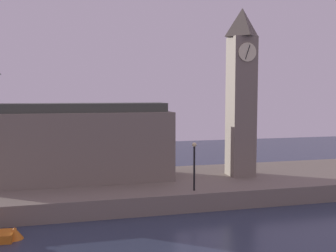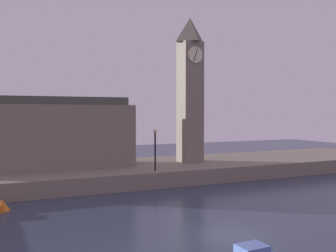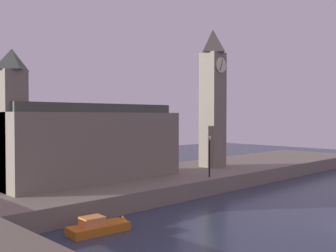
{
  "view_description": "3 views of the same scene",
  "coord_description": "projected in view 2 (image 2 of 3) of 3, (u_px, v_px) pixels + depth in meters",
  "views": [
    {
      "loc": [
        -8.06,
        -15.35,
        9.43
      ],
      "look_at": [
        -0.07,
        15.88,
        6.78
      ],
      "focal_mm": 42.68,
      "sensor_mm": 36.0,
      "label": 1
    },
    {
      "loc": [
        -12.48,
        -18.71,
        7.03
      ],
      "look_at": [
        3.17,
        14.96,
        5.71
      ],
      "focal_mm": 42.13,
      "sensor_mm": 36.0,
      "label": 2
    },
    {
      "loc": [
        -27.76,
        -9.47,
        7.44
      ],
      "look_at": [
        -1.64,
        17.27,
        6.48
      ],
      "focal_mm": 42.51,
      "sensor_mm": 36.0,
      "label": 3
    }
  ],
  "objects": [
    {
      "name": "far_embankment",
      "position": [
        119.0,
        173.0,
        40.56
      ],
      "size": [
        70.0,
        12.0,
        1.5
      ],
      "primitive_type": "cube",
      "color": "slate",
      "rests_on": "ground"
    },
    {
      "name": "ground_plane",
      "position": [
        228.0,
        235.0,
        22.46
      ],
      "size": [
        120.0,
        120.0,
        0.0
      ],
      "primitive_type": "plane",
      "color": "#2D384C"
    },
    {
      "name": "parliament_hall",
      "position": [
        40.0,
        133.0,
        38.34
      ],
      "size": [
        17.14,
        5.04,
        11.17
      ],
      "color": "slate",
      "rests_on": "far_embankment"
    },
    {
      "name": "clock_tower",
      "position": [
        190.0,
        88.0,
        43.59
      ],
      "size": [
        2.51,
        2.54,
        15.91
      ],
      "color": "slate",
      "rests_on": "far_embankment"
    },
    {
      "name": "streetlamp",
      "position": [
        155.0,
        145.0,
        36.93
      ],
      "size": [
        0.36,
        0.36,
        3.95
      ],
      "color": "black",
      "rests_on": "far_embankment"
    }
  ]
}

